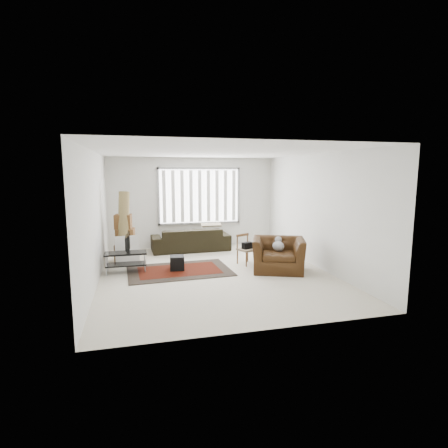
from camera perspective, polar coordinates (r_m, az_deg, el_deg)
The scene contains 11 objects.
room at distance 8.19m, azimuth -2.09°, elevation 4.91°, with size 6.00×6.02×2.71m.
persian_rug at distance 8.22m, azimuth -7.31°, elevation -7.54°, with size 2.40×1.66×0.02m.
tv_stand at distance 8.28m, azimuth -15.73°, elevation -5.34°, with size 0.93×0.42×0.46m.
tv at distance 8.21m, azimuth -15.83°, elevation -3.00°, with size 0.75×0.10×0.43m, color black.
subwoofer at distance 8.23m, azimuth -7.66°, elevation -6.29°, with size 0.32×0.32×0.32m, color black.
moving_boxes at distance 9.28m, azimuth -15.90°, elevation -2.46°, with size 0.54×0.50×1.20m.
white_flatpack at distance 8.89m, azimuth -15.51°, elevation -4.21°, with size 0.57×0.08×0.73m, color silver.
rolled_rug at distance 9.09m, azimuth -16.08°, elevation -0.51°, with size 0.27×0.27×1.78m, color olive.
sofa at distance 10.21m, azimuth -5.47°, elevation -1.93°, with size 2.24×0.97×0.86m, color black.
side_chair at distance 8.68m, azimuth 3.70°, elevation -3.87°, with size 0.52×0.52×0.74m.
armchair at distance 8.19m, azimuth 8.85°, elevation -4.55°, with size 1.46×1.38×0.87m.
Camera 1 is at (-1.69, -7.48, 2.26)m, focal length 28.00 mm.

